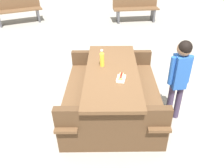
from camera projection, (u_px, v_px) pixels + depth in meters
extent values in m
plane|color=gray|center=(112.00, 111.00, 3.58)|extent=(30.00, 30.00, 0.00)
cube|color=brown|center=(112.00, 72.00, 3.19)|extent=(1.95, 1.32, 0.05)
cube|color=brown|center=(149.00, 89.00, 3.35)|extent=(1.79, 0.87, 0.04)
cube|color=brown|center=(75.00, 89.00, 3.34)|extent=(1.79, 0.87, 0.04)
cube|color=#4D3520|center=(113.00, 130.00, 2.74)|extent=(0.57, 1.35, 0.70)
cube|color=#4D3520|center=(111.00, 69.00, 4.05)|extent=(0.57, 1.35, 0.70)
cylinder|color=yellow|center=(102.00, 60.00, 3.25)|extent=(0.07, 0.07, 0.20)
cone|color=yellow|center=(102.00, 52.00, 3.18)|extent=(0.06, 0.06, 0.04)
cylinder|color=silver|center=(102.00, 50.00, 3.16)|extent=(0.04, 0.04, 0.02)
cube|color=white|center=(121.00, 79.00, 2.97)|extent=(0.19, 0.14, 0.03)
cube|color=#D8B272|center=(121.00, 77.00, 2.95)|extent=(0.16, 0.08, 0.04)
cylinder|color=maroon|center=(121.00, 75.00, 2.94)|extent=(0.14, 0.05, 0.03)
ellipsoid|color=maroon|center=(121.00, 75.00, 2.93)|extent=(0.07, 0.03, 0.01)
cylinder|color=#3F334C|center=(170.00, 103.00, 3.30)|extent=(0.09, 0.09, 0.58)
cylinder|color=#3F334C|center=(178.00, 102.00, 3.32)|extent=(0.09, 0.09, 0.58)
cube|color=#2659B2|center=(180.00, 72.00, 3.02)|extent=(0.25, 0.25, 0.49)
cylinder|color=#2659B2|center=(172.00, 71.00, 2.99)|extent=(0.07, 0.07, 0.41)
cylinder|color=#2659B2|center=(189.00, 69.00, 3.02)|extent=(0.07, 0.07, 0.41)
sphere|color=#997051|center=(184.00, 49.00, 2.83)|extent=(0.19, 0.19, 0.19)
sphere|color=black|center=(185.00, 47.00, 2.81)|extent=(0.18, 0.18, 0.18)
cube|color=brown|center=(136.00, 9.00, 7.28)|extent=(1.03, 1.52, 0.04)
cube|color=brown|center=(135.00, 1.00, 7.31)|extent=(0.71, 1.36, 0.40)
cube|color=#4C4C51|center=(118.00, 16.00, 7.34)|extent=(0.35, 0.21, 0.41)
cube|color=#4C4C51|center=(153.00, 15.00, 7.47)|extent=(0.35, 0.21, 0.41)
cube|color=brown|center=(18.00, 10.00, 7.10)|extent=(1.35, 1.34, 0.04)
cube|color=brown|center=(15.00, 2.00, 7.12)|extent=(1.09, 1.09, 0.40)
cube|color=#4C4C51|center=(38.00, 15.00, 7.45)|extent=(0.30, 0.30, 0.41)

